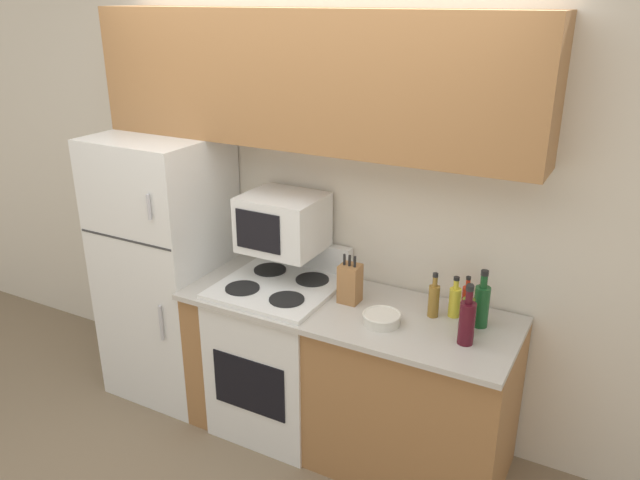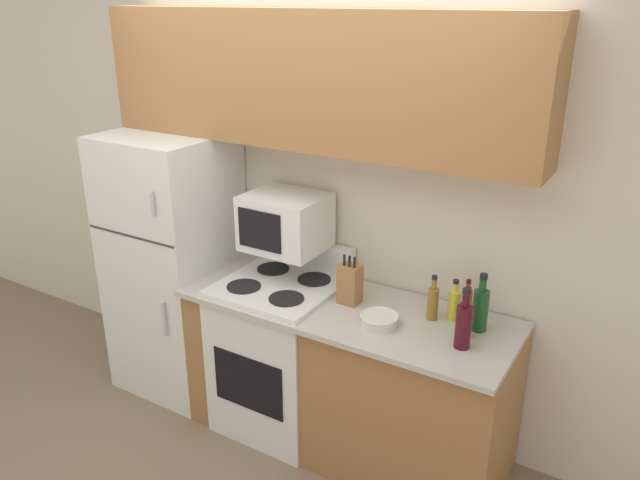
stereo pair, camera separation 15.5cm
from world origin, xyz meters
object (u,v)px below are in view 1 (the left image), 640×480
object	(u,v)px
bowl	(382,318)
microwave	(283,222)
bottle_olive_oil	(468,314)
bottle_vinegar	(434,299)
bottle_wine_red	(467,321)
refrigerator	(168,268)
bottle_wine_green	(482,304)
stove	(280,352)
bottle_hot_sauce	(467,298)
bottle_cooking_spray	(455,301)
knife_block	(350,283)

from	to	relation	value
bowl	microwave	bearing A→B (deg)	162.63
bowl	bottle_olive_oil	xyz separation A→B (m)	(0.40, 0.11, 0.07)
bottle_vinegar	bottle_wine_red	size ratio (longest dim) A/B	0.80
bottle_olive_oil	refrigerator	bearing A→B (deg)	-179.89
refrigerator	microwave	world-z (taller)	refrigerator
bottle_wine_green	bowl	bearing A→B (deg)	-154.03
stove	bottle_hot_sauce	distance (m)	1.14
stove	bottle_vinegar	size ratio (longest dim) A/B	4.48
microwave	bottle_hot_sauce	xyz separation A→B (m)	(1.04, 0.10, -0.27)
bottle_vinegar	bottle_cooking_spray	distance (m)	0.11
refrigerator	stove	world-z (taller)	refrigerator
bottle_wine_green	bottle_cooking_spray	size ratio (longest dim) A/B	1.36
bottle_vinegar	bottle_cooking_spray	xyz separation A→B (m)	(0.09, 0.05, -0.01)
bottle_olive_oil	bottle_hot_sauce	distance (m)	0.22
bottle_hot_sauce	knife_block	bearing A→B (deg)	-162.65
bottle_vinegar	bottle_hot_sauce	xyz separation A→B (m)	(0.14, 0.13, -0.02)
refrigerator	bowl	distance (m)	1.50
stove	bottle_cooking_spray	bearing A→B (deg)	8.92
knife_block	bottle_cooking_spray	size ratio (longest dim) A/B	1.24
bottle_wine_red	microwave	bearing A→B (deg)	169.62
refrigerator	bottle_vinegar	world-z (taller)	refrigerator
knife_block	bottle_vinegar	size ratio (longest dim) A/B	1.13
refrigerator	bottle_hot_sauce	size ratio (longest dim) A/B	8.35
microwave	knife_block	xyz separation A→B (m)	(0.46, -0.08, -0.24)
knife_block	bottle_wine_green	size ratio (longest dim) A/B	0.91
bottle_hot_sauce	bottle_wine_red	size ratio (longest dim) A/B	0.67
stove	bottle_hot_sauce	bearing A→B (deg)	12.72
knife_block	bottle_wine_green	distance (m)	0.69
bottle_wine_green	bottle_hot_sauce	xyz separation A→B (m)	(-0.10, 0.11, -0.04)
bottle_vinegar	bottle_wine_red	distance (m)	0.29
microwave	bottle_vinegar	distance (m)	0.94
knife_block	bottle_wine_red	bearing A→B (deg)	-10.90
stove	bottle_wine_red	world-z (taller)	bottle_wine_red
bottle_wine_green	microwave	bearing A→B (deg)	179.59
microwave	bottle_vinegar	world-z (taller)	microwave
bottle_vinegar	bottle_hot_sauce	size ratio (longest dim) A/B	1.20
stove	knife_block	world-z (taller)	knife_block
stove	bottle_vinegar	bearing A→B (deg)	6.58
bottle_vinegar	microwave	bearing A→B (deg)	178.57
refrigerator	knife_block	distance (m)	1.25
bottle_olive_oil	bottle_vinegar	xyz separation A→B (m)	(-0.20, 0.08, -0.01)
microwave	bowl	size ratio (longest dim) A/B	2.23
bottle_wine_green	bottle_cooking_spray	bearing A→B (deg)	165.69
knife_block	bottle_wine_red	size ratio (longest dim) A/B	0.91
refrigerator	microwave	bearing A→B (deg)	8.07
refrigerator	bowl	world-z (taller)	refrigerator
bowl	bottle_cooking_spray	distance (m)	0.39
refrigerator	bottle_vinegar	size ratio (longest dim) A/B	6.95
bottle_olive_oil	bottle_cooking_spray	bearing A→B (deg)	127.43
stove	bottle_wine_green	bearing A→B (deg)	5.91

